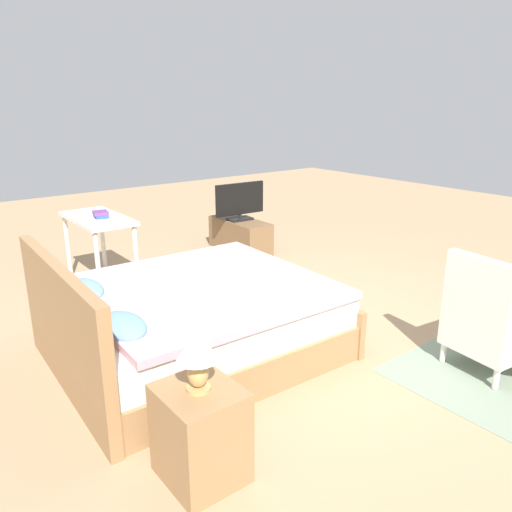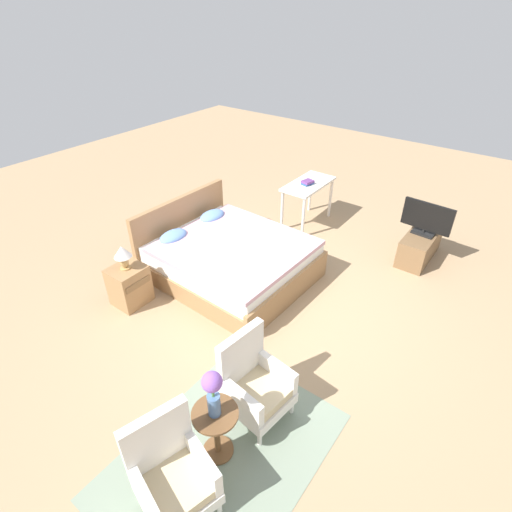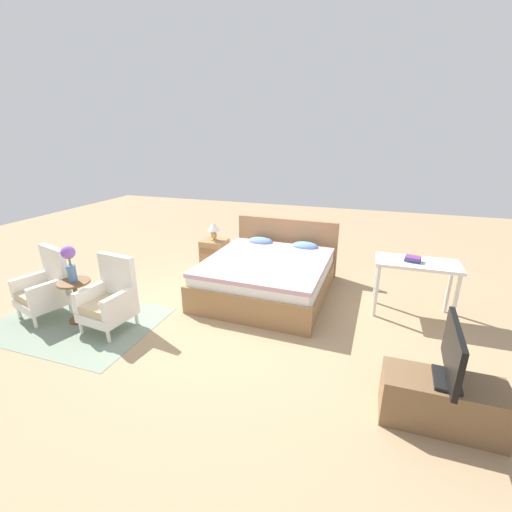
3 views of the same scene
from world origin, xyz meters
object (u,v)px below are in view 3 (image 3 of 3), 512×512
(armchair_by_window_right, at_px, (110,300))
(nightstand, at_px, (215,254))
(armchair_by_window_left, at_px, (45,289))
(table_lamp, at_px, (214,229))
(vanity_desk, at_px, (416,270))
(flower_vase, at_px, (69,260))
(tv_flatscreen, at_px, (453,354))
(book_stack, at_px, (413,259))
(bed, at_px, (269,274))
(side_table, at_px, (76,296))
(tv_stand, at_px, (441,402))

(armchair_by_window_right, relative_size, nightstand, 1.70)
(armchair_by_window_left, bearing_deg, table_lamp, 58.65)
(vanity_desk, bearing_deg, nightstand, 167.38)
(flower_vase, relative_size, tv_flatscreen, 0.65)
(armchair_by_window_left, bearing_deg, tv_flatscreen, -4.76)
(armchair_by_window_left, distance_m, table_lamp, 2.74)
(tv_flatscreen, xyz_separation_m, book_stack, (-0.14, 1.96, 0.11))
(nightstand, height_order, tv_flatscreen, tv_flatscreen)
(armchair_by_window_left, bearing_deg, vanity_desk, 18.62)
(armchair_by_window_right, relative_size, flower_vase, 1.93)
(nightstand, relative_size, tv_flatscreen, 0.74)
(flower_vase, relative_size, vanity_desk, 0.46)
(armchair_by_window_right, distance_m, flower_vase, 0.72)
(nightstand, bearing_deg, armchair_by_window_right, -98.71)
(table_lamp, bearing_deg, bed, -28.08)
(side_table, bearing_deg, nightstand, 68.85)
(tv_flatscreen, bearing_deg, nightstand, 141.03)
(side_table, distance_m, table_lamp, 2.51)
(nightstand, relative_size, vanity_desk, 0.52)
(tv_stand, relative_size, vanity_desk, 0.92)
(bed, relative_size, side_table, 3.83)
(side_table, distance_m, flower_vase, 0.50)
(side_table, bearing_deg, flower_vase, 0.00)
(side_table, bearing_deg, tv_stand, -5.38)
(tv_flatscreen, relative_size, book_stack, 3.36)
(side_table, relative_size, nightstand, 1.04)
(armchair_by_window_left, xyz_separation_m, book_stack, (4.63, 1.56, 0.42))
(armchair_by_window_right, relative_size, tv_stand, 0.96)
(armchair_by_window_right, xyz_separation_m, flower_vase, (-0.54, 0.00, 0.47))
(armchair_by_window_right, height_order, side_table, armchair_by_window_right)
(bed, bearing_deg, armchair_by_window_left, -147.98)
(nightstand, xyz_separation_m, tv_stand, (3.35, -2.71, -0.06))
(tv_stand, bearing_deg, nightstand, 141.01)
(vanity_desk, bearing_deg, book_stack, -165.92)
(bed, relative_size, armchair_by_window_right, 2.34)
(book_stack, bearing_deg, armchair_by_window_left, -161.32)
(armchair_by_window_left, xyz_separation_m, vanity_desk, (4.69, 1.58, 0.27))
(table_lamp, bearing_deg, flower_vase, -111.14)
(bed, bearing_deg, tv_stand, -44.16)
(flower_vase, xyz_separation_m, vanity_desk, (4.18, 1.58, -0.20))
(armchair_by_window_right, bearing_deg, book_stack, 23.64)
(bed, xyz_separation_m, armchair_by_window_left, (-2.65, -1.66, 0.08))
(bed, distance_m, table_lamp, 1.48)
(book_stack, bearing_deg, nightstand, 166.86)
(table_lamp, relative_size, vanity_desk, 0.32)
(armchair_by_window_right, distance_m, side_table, 0.54)
(armchair_by_window_right, distance_m, vanity_desk, 3.97)
(flower_vase, bearing_deg, tv_stand, -5.38)
(flower_vase, relative_size, tv_stand, 0.50)
(bed, bearing_deg, tv_flatscreen, -44.14)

